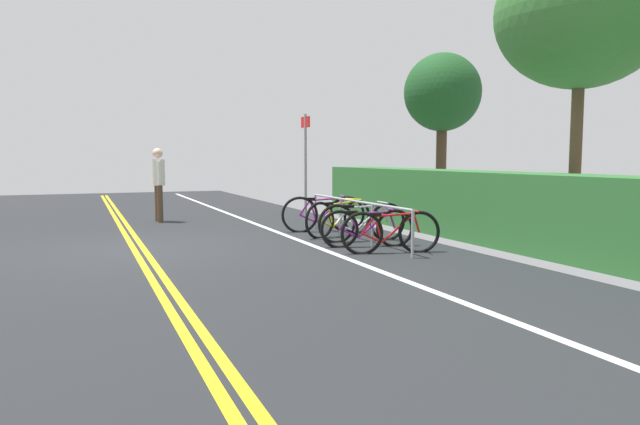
# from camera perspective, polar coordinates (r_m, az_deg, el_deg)

# --- Properties ---
(ground_plane) EXTENTS (32.72, 10.15, 0.05)m
(ground_plane) POSITION_cam_1_polar(r_m,az_deg,el_deg) (10.30, -17.35, -3.58)
(ground_plane) COLOR #232628
(centre_line_yellow_inner) EXTENTS (29.45, 0.10, 0.00)m
(centre_line_yellow_inner) POSITION_cam_1_polar(r_m,az_deg,el_deg) (10.29, -17.80, -3.45)
(centre_line_yellow_inner) COLOR gold
(centre_line_yellow_inner) RESTS_ON ground_plane
(centre_line_yellow_outer) EXTENTS (29.45, 0.10, 0.00)m
(centre_line_yellow_outer) POSITION_cam_1_polar(r_m,az_deg,el_deg) (10.30, -16.91, -3.41)
(centre_line_yellow_outer) COLOR gold
(centre_line_yellow_outer) RESTS_ON ground_plane
(bike_lane_stripe_white) EXTENTS (29.45, 0.12, 0.00)m
(bike_lane_stripe_white) POSITION_cam_1_polar(r_m,az_deg,el_deg) (10.92, -2.22, -2.69)
(bike_lane_stripe_white) COLOR white
(bike_lane_stripe_white) RESTS_ON ground_plane
(bike_rack) EXTENTS (4.04, 0.05, 0.76)m
(bike_rack) POSITION_cam_1_polar(r_m,az_deg,el_deg) (10.75, 3.53, 0.16)
(bike_rack) COLOR #9EA0A5
(bike_rack) RESTS_ON ground_plane
(bicycle_0) EXTENTS (0.57, 1.72, 0.78)m
(bicycle_0) POSITION_cam_1_polar(r_m,az_deg,el_deg) (12.07, 0.33, -0.15)
(bicycle_0) COLOR black
(bicycle_0) RESTS_ON ground_plane
(bicycle_1) EXTENTS (0.65, 1.66, 0.75)m
(bicycle_1) POSITION_cam_1_polar(r_m,az_deg,el_deg) (11.44, 1.86, -0.55)
(bicycle_1) COLOR black
(bicycle_1) RESTS_ON ground_plane
(bicycle_2) EXTENTS (0.46, 1.74, 0.75)m
(bicycle_2) POSITION_cam_1_polar(r_m,az_deg,el_deg) (10.75, 4.17, -0.96)
(bicycle_2) COLOR black
(bicycle_2) RESTS_ON ground_plane
(bicycle_3) EXTENTS (0.54, 1.62, 0.70)m
(bicycle_3) POSITION_cam_1_polar(r_m,az_deg,el_deg) (10.09, 4.65, -1.53)
(bicycle_3) COLOR black
(bicycle_3) RESTS_ON ground_plane
(bicycle_4) EXTENTS (0.54, 1.63, 0.73)m
(bicycle_4) POSITION_cam_1_polar(r_m,az_deg,el_deg) (9.46, 6.94, -1.92)
(bicycle_4) COLOR black
(bicycle_4) RESTS_ON ground_plane
(pedestrian) EXTENTS (0.49, 0.32, 1.76)m
(pedestrian) POSITION_cam_1_polar(r_m,az_deg,el_deg) (14.39, -15.59, 3.15)
(pedestrian) COLOR #4C3826
(pedestrian) RESTS_ON ground_plane
(sign_post_near) EXTENTS (0.36, 0.08, 2.50)m
(sign_post_near) POSITION_cam_1_polar(r_m,az_deg,el_deg) (13.06, -1.43, 5.21)
(sign_post_near) COLOR gray
(sign_post_near) RESTS_ON ground_plane
(hedge_backdrop) EXTENTS (12.99, 1.12, 1.28)m
(hedge_backdrop) POSITION_cam_1_polar(r_m,az_deg,el_deg) (10.74, 18.11, 0.34)
(hedge_backdrop) COLOR #2D6B30
(hedge_backdrop) RESTS_ON ground_plane
(tree_near_left) EXTENTS (2.02, 2.02, 4.26)m
(tree_near_left) POSITION_cam_1_polar(r_m,az_deg,el_deg) (15.92, 11.92, 11.32)
(tree_near_left) COLOR #473323
(tree_near_left) RESTS_ON ground_plane
(tree_mid) EXTENTS (2.94, 2.94, 5.34)m
(tree_mid) POSITION_cam_1_polar(r_m,az_deg,el_deg) (11.56, 24.26, 17.35)
(tree_mid) COLOR brown
(tree_mid) RESTS_ON ground_plane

